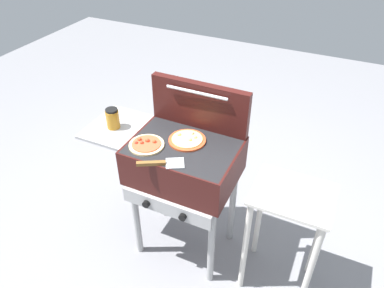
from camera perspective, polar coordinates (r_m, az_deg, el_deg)
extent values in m
plane|color=gray|center=(2.76, -0.97, -15.28)|extent=(8.00, 8.00, 0.00)
cube|color=#38110F|center=(2.20, -1.18, -2.60)|extent=(0.64, 0.48, 0.24)
cube|color=black|center=(2.13, -1.22, -0.18)|extent=(0.61, 0.46, 0.01)
cube|color=#9C9C9C|center=(2.35, -11.81, 2.69)|extent=(0.32, 0.41, 0.02)
cube|color=#9C9C9C|center=(2.41, -11.49, 0.50)|extent=(0.02, 0.02, 0.24)
cube|color=#9C9C9C|center=(2.15, -4.11, -9.95)|extent=(0.58, 0.02, 0.10)
cylinder|color=black|center=(2.19, -7.22, -9.35)|extent=(0.04, 0.02, 0.04)
cylinder|color=black|center=(2.10, -1.49, -11.41)|extent=(0.04, 0.02, 0.04)
cylinder|color=#9C9C9C|center=(2.50, -8.70, -11.46)|extent=(0.04, 0.04, 0.66)
cylinder|color=#9C9C9C|center=(2.33, 3.04, -15.77)|extent=(0.04, 0.04, 0.66)
cylinder|color=#9C9C9C|center=(2.72, -4.44, -6.16)|extent=(0.04, 0.04, 0.66)
cylinder|color=#9C9C9C|center=(2.56, 6.35, -9.60)|extent=(0.04, 0.04, 0.66)
cube|color=#38110F|center=(2.21, 1.20, 6.05)|extent=(0.63, 0.06, 0.30)
cylinder|color=#B7B7BC|center=(2.12, 0.73, 8.06)|extent=(0.38, 0.02, 0.02)
cylinder|color=#C64723|center=(2.15, -0.71, 0.59)|extent=(0.22, 0.22, 0.01)
cylinder|color=#EDD17A|center=(2.15, -0.71, 0.78)|extent=(0.18, 0.18, 0.01)
sphere|color=#CBDE69|center=(2.13, -0.28, 0.69)|extent=(0.02, 0.02, 0.02)
sphere|color=#E2DB7E|center=(2.15, 0.50, 1.09)|extent=(0.02, 0.02, 0.02)
sphere|color=#CDB87C|center=(2.18, 0.08, 1.69)|extent=(0.02, 0.02, 0.02)
sphere|color=#DFD06E|center=(2.18, -2.03, 1.51)|extent=(0.02, 0.02, 0.02)
cylinder|color=beige|center=(2.13, -7.14, -0.14)|extent=(0.21, 0.21, 0.01)
cylinder|color=#D14C2D|center=(2.13, -7.16, 0.05)|extent=(0.17, 0.17, 0.01)
sphere|color=red|center=(2.13, -7.87, 0.23)|extent=(0.02, 0.02, 0.02)
sphere|color=red|center=(2.13, -8.76, 0.24)|extent=(0.02, 0.02, 0.02)
sphere|color=#C94425|center=(2.14, -7.02, 0.55)|extent=(0.03, 0.03, 0.03)
sphere|color=#BF4A29|center=(2.16, -8.25, 0.75)|extent=(0.03, 0.03, 0.03)
sphere|color=#D84422|center=(2.13, -5.93, 0.38)|extent=(0.02, 0.02, 0.02)
cylinder|color=#B77A1E|center=(2.30, -12.32, 3.82)|extent=(0.08, 0.08, 0.12)
cylinder|color=black|center=(2.27, -12.53, 5.21)|extent=(0.08, 0.08, 0.01)
cube|color=#B7BABF|center=(1.99, -2.68, -3.03)|extent=(0.13, 0.13, 0.01)
cube|color=brown|center=(1.99, -6.44, -3.03)|extent=(0.15, 0.10, 0.02)
cube|color=beige|center=(2.08, 15.58, -7.67)|extent=(0.44, 0.36, 0.02)
cylinder|color=beige|center=(2.28, 8.31, -15.85)|extent=(0.04, 0.04, 0.76)
cylinder|color=beige|center=(2.26, 17.97, -18.52)|extent=(0.04, 0.04, 0.76)
cylinder|color=beige|center=(2.47, 10.54, -10.75)|extent=(0.04, 0.04, 0.76)
cylinder|color=beige|center=(2.45, 19.25, -13.10)|extent=(0.04, 0.04, 0.76)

